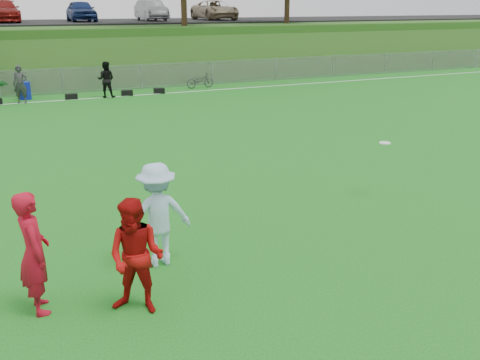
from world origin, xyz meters
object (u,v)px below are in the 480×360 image
player_red_center (136,257)px  player_blue (157,215)px  frisbee (385,143)px  player_red_left (34,253)px  recycling_bin (25,91)px  bicycle (200,80)px

player_red_center → player_blue: size_ratio=0.96×
player_red_center → frisbee: (6.38, 2.55, 0.40)m
player_red_left → player_red_center: player_red_left is taller
player_red_left → recycling_bin: (0.98, 19.54, -0.51)m
bicycle → recycling_bin: bearing=86.5°
player_red_center → recycling_bin: size_ratio=2.14×
frisbee → recycling_bin: frisbee is taller
recycling_bin → bicycle: recycling_bin is taller
recycling_bin → player_blue: bearing=-86.9°
recycling_bin → frisbee: bearing=-69.1°
player_red_center → player_red_left: bearing=-169.8°
player_blue → recycling_bin: player_blue is taller
bicycle → player_red_center: bearing=153.9°
player_red_left → player_red_center: (1.32, -0.63, -0.05)m
player_blue → frisbee: 5.83m
player_red_left → frisbee: player_red_left is taller
player_red_left → recycling_bin: 19.57m
player_blue → recycling_bin: bearing=-88.1°
recycling_bin → player_red_center: bearing=-89.0°
player_red_center → player_blue: 1.50m
frisbee → bicycle: (2.02, 17.63, -0.87)m
player_red_center → bicycle: (8.40, 20.17, -0.46)m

